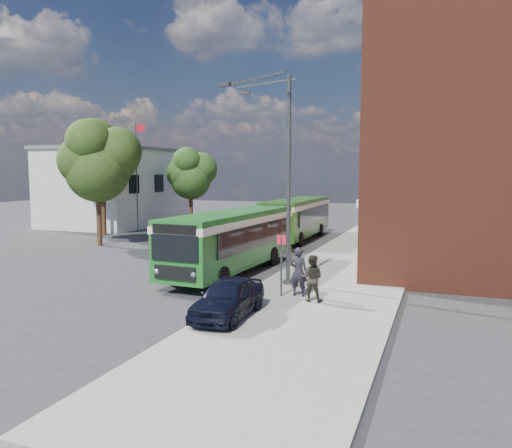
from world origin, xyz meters
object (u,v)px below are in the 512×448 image
at_px(bus_front, 233,236).
at_px(bus_rear, 297,215).
at_px(parked_car, 228,297).
at_px(street_lamp, 280,176).

height_order(bus_front, bus_rear, same).
bearing_deg(bus_front, parked_car, -67.74).
relative_size(bus_front, parked_car, 2.82).
xyz_separation_m(street_lamp, bus_front, (-3.15, 2.12, -2.96)).
distance_m(street_lamp, parked_car, 6.78).
distance_m(bus_front, bus_rear, 13.12).
xyz_separation_m(bus_front, bus_rear, (-0.43, 13.11, 0.00)).
relative_size(bus_rear, parked_car, 2.86).
bearing_deg(bus_rear, street_lamp, -76.76).
xyz_separation_m(bus_front, parked_car, (3.11, -7.60, -1.03)).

